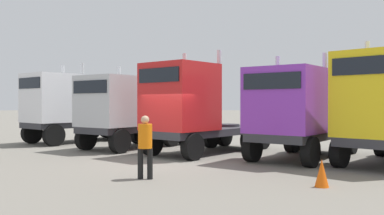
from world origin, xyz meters
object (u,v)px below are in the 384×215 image
Objects in this scene: semi_truck_white at (62,107)px; traffic_cone_near at (322,173)px; semi_truck_red at (190,108)px; semi_truck_silver at (121,111)px; visitor_in_hivis at (145,142)px; semi_truck_purple at (293,113)px.

semi_truck_white is 9.11× the size of traffic_cone_near.
semi_truck_silver is at bearing -83.85° from semi_truck_red.
semi_truck_white is 4.70m from semi_truck_silver.
visitor_in_hivis is (1.70, -5.28, -0.89)m from semi_truck_red.
traffic_cone_near is at bearing 72.95° from semi_truck_silver.
semi_truck_red is 3.66× the size of visitor_in_hivis.
semi_truck_silver is 8.09m from semi_truck_purple.
visitor_in_hivis reaches higher than traffic_cone_near.
semi_truck_red is (8.57, -0.87, 0.02)m from semi_truck_white.
visitor_in_hivis is at bearing 27.14° from semi_truck_red.
semi_truck_red is 4.20m from semi_truck_purple.
visitor_in_hivis is at bearing -17.34° from semi_truck_purple.
visitor_in_hivis is at bearing -162.73° from traffic_cone_near.
semi_truck_red is 7.54m from traffic_cone_near.
semi_truck_red reaches higher than visitor_in_hivis.
traffic_cone_near is at bearing 31.59° from semi_truck_purple.
semi_truck_red is (3.91, -0.22, 0.15)m from semi_truck_silver.
semi_truck_white is 12.74m from semi_truck_purple.
semi_truck_purple is at bearing 98.67° from semi_truck_white.
semi_truck_silver is at bearing -155.31° from visitor_in_hivis.
semi_truck_purple reaches higher than semi_truck_silver.
semi_truck_silver is at bearing 92.21° from semi_truck_white.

